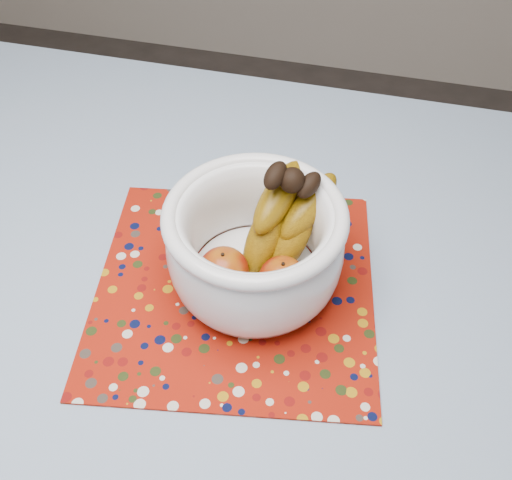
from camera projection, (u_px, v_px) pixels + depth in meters
table at (149, 359)px, 0.91m from camera, size 1.20×1.20×0.75m
tablecloth at (141, 329)px, 0.85m from camera, size 1.32×1.32×0.01m
placemat at (235, 287)px, 0.89m from camera, size 0.47×0.47×0.00m
fruit_bowl at (265, 238)px, 0.83m from camera, size 0.27×0.27×0.20m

